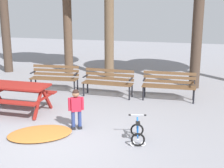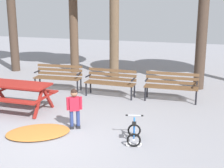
# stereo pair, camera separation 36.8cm
# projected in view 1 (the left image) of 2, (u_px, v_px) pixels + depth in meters

# --- Properties ---
(ground) EXTENTS (36.00, 36.00, 0.00)m
(ground) POSITION_uv_depth(u_px,v_px,m) (51.00, 145.00, 6.83)
(ground) COLOR gray
(picnic_table) EXTENTS (1.81, 1.36, 0.79)m
(picnic_table) POSITION_uv_depth(u_px,v_px,m) (16.00, 91.00, 8.73)
(picnic_table) COLOR maroon
(picnic_table) RESTS_ON ground
(park_bench_far_left) EXTENTS (1.63, 0.58, 0.85)m
(park_bench_far_left) POSITION_uv_depth(u_px,v_px,m) (55.00, 76.00, 10.82)
(park_bench_far_left) COLOR brown
(park_bench_far_left) RESTS_ON ground
(park_bench_left) EXTENTS (1.61, 0.50, 0.85)m
(park_bench_left) POSITION_uv_depth(u_px,v_px,m) (108.00, 80.00, 10.20)
(park_bench_left) COLOR brown
(park_bench_left) RESTS_ON ground
(park_bench_right) EXTENTS (1.61, 0.51, 0.85)m
(park_bench_right) POSITION_uv_depth(u_px,v_px,m) (169.00, 84.00, 9.82)
(park_bench_right) COLOR brown
(park_bench_right) RESTS_ON ground
(child_standing) EXTENTS (0.33, 0.26, 0.97)m
(child_standing) POSITION_uv_depth(u_px,v_px,m) (76.00, 106.00, 7.54)
(child_standing) COLOR navy
(child_standing) RESTS_ON ground
(kids_bicycle) EXTENTS (0.46, 0.61, 0.54)m
(kids_bicycle) POSITION_uv_depth(u_px,v_px,m) (137.00, 133.00, 6.94)
(kids_bicycle) COLOR black
(kids_bicycle) RESTS_ON ground
(leaf_pile) EXTENTS (1.77, 1.62, 0.07)m
(leaf_pile) POSITION_uv_depth(u_px,v_px,m) (40.00, 133.00, 7.31)
(leaf_pile) COLOR #B26B2D
(leaf_pile) RESTS_ON ground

